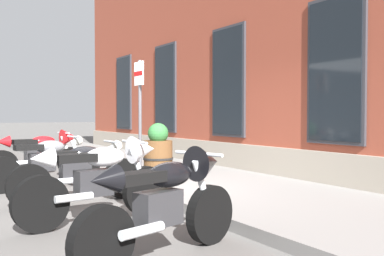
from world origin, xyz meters
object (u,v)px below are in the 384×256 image
object	(u,v)px
motorcycle_white_sport	(103,176)
parking_sign	(140,102)
barrel_planter	(158,153)
motorcycle_black_sport	(168,198)
motorcycle_grey_naked	(46,163)
motorcycle_black_naked	(80,172)
motorcycle_red_sport	(42,152)

from	to	relation	value
motorcycle_white_sport	parking_sign	xyz separation A→B (m)	(-2.36, 1.59, 1.01)
barrel_planter	motorcycle_black_sport	bearing A→B (deg)	-25.84
motorcycle_white_sport	motorcycle_grey_naked	bearing A→B (deg)	-179.68
parking_sign	barrel_planter	size ratio (longest dim) A/B	2.14
motorcycle_grey_naked	motorcycle_black_sport	distance (m)	4.50
motorcycle_white_sport	parking_sign	world-z (taller)	parking_sign
motorcycle_grey_naked	motorcycle_black_naked	xyz separation A→B (m)	(1.57, 0.14, -0.00)
motorcycle_grey_naked	motorcycle_black_sport	world-z (taller)	motorcycle_black_sport
parking_sign	motorcycle_black_naked	bearing A→B (deg)	-54.98
motorcycle_grey_naked	motorcycle_white_sport	size ratio (longest dim) A/B	1.01
motorcycle_grey_naked	parking_sign	world-z (taller)	parking_sign
motorcycle_grey_naked	motorcycle_black_naked	size ratio (longest dim) A/B	1.00
motorcycle_red_sport	barrel_planter	world-z (taller)	barrel_planter
motorcycle_red_sport	motorcycle_grey_naked	distance (m)	1.48
motorcycle_grey_naked	barrel_planter	distance (m)	2.07
motorcycle_black_sport	barrel_planter	world-z (taller)	barrel_planter
motorcycle_white_sport	barrel_planter	world-z (taller)	barrel_planter
motorcycle_grey_naked	barrel_planter	world-z (taller)	barrel_planter
parking_sign	barrel_planter	bearing A→B (deg)	94.09
motorcycle_black_sport	barrel_planter	bearing A→B (deg)	154.16
motorcycle_red_sport	parking_sign	size ratio (longest dim) A/B	0.94
motorcycle_red_sport	motorcycle_white_sport	distance (m)	4.36
motorcycle_black_sport	parking_sign	bearing A→B (deg)	158.89
motorcycle_red_sport	motorcycle_grey_naked	world-z (taller)	motorcycle_red_sport
motorcycle_black_sport	barrel_planter	size ratio (longest dim) A/B	1.86
motorcycle_black_sport	motorcycle_white_sport	bearing A→B (deg)	-177.91
motorcycle_black_sport	motorcycle_black_naked	bearing A→B (deg)	178.81
motorcycle_red_sport	motorcycle_black_sport	distance (m)	5.95
motorcycle_black_sport	motorcycle_red_sport	bearing A→B (deg)	178.17
motorcycle_red_sport	barrel_planter	bearing A→B (deg)	41.62
motorcycle_grey_naked	barrel_planter	bearing A→B (deg)	75.76
motorcycle_red_sport	barrel_planter	xyz separation A→B (m)	(1.96, 1.74, 0.04)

